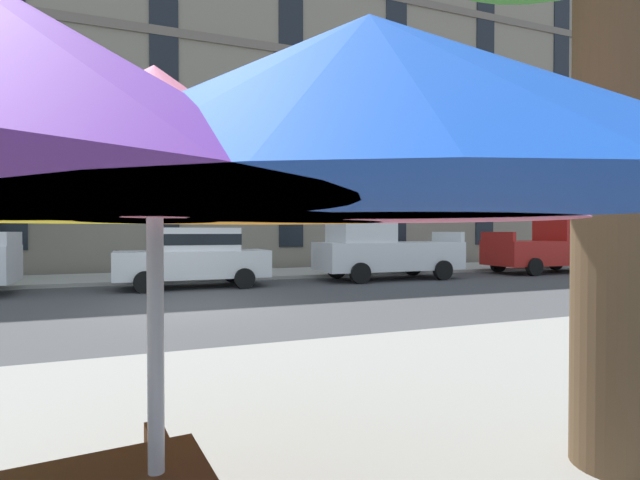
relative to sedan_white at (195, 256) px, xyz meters
name	(u,v)px	position (x,y,z in m)	size (l,w,h in m)	color
ground_plane	(190,306)	(-0.54, -3.70, -0.95)	(120.00, 120.00, 0.00)	#424244
sidewalk_far	(169,277)	(-0.54, 3.10, -0.89)	(56.00, 3.60, 0.12)	#B2ADA3
apartment_building	(157,109)	(-0.54, 11.29, 7.05)	(47.48, 12.08, 16.00)	gray
sedan_white	(195,256)	(0.00, 0.00, 0.00)	(4.40, 1.98, 1.78)	silver
pickup_white_midblock	(383,250)	(6.38, 0.00, 0.08)	(5.10, 2.12, 2.20)	silver
pickup_red	(550,247)	(14.13, 0.00, 0.08)	(5.10, 2.12, 2.20)	#B21E19
stop_sign	(635,228)	(24.45, 3.70, 0.93)	(0.07, 0.68, 2.82)	slate
patio_umbrella	(154,151)	(-1.60, -12.70, 1.00)	(3.47, 3.22, 2.26)	silver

